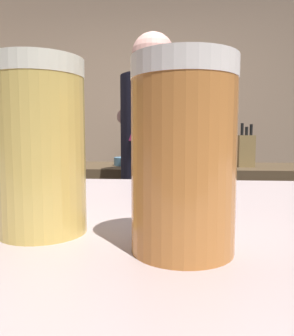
{
  "coord_description": "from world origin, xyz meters",
  "views": [
    {
      "loc": [
        0.27,
        -1.42,
        1.13
      ],
      "look_at": [
        0.22,
        -0.75,
        1.07
      ],
      "focal_mm": 34.72,
      "sensor_mm": 36.0,
      "label": 1
    }
  ],
  "objects_px": {
    "mixing_bowl": "(129,161)",
    "bottle_soy": "(154,117)",
    "pint_glass_near": "(41,148)",
    "bottle_olive_oil": "(203,119)",
    "pint_glass_far": "(183,157)",
    "chefs_knife": "(200,166)",
    "bartender": "(152,168)",
    "knife_block": "(246,150)",
    "bottle_hot_sauce": "(193,117)",
    "bottle_vinegar": "(179,118)"
  },
  "relations": [
    {
      "from": "bottle_soy",
      "to": "bottle_olive_oil",
      "type": "relative_size",
      "value": 1.3
    },
    {
      "from": "knife_block",
      "to": "bartender",
      "type": "bearing_deg",
      "value": -146.01
    },
    {
      "from": "bottle_olive_oil",
      "to": "pint_glass_near",
      "type": "bearing_deg",
      "value": -97.62
    },
    {
      "from": "bottle_hot_sauce",
      "to": "bottle_olive_oil",
      "type": "relative_size",
      "value": 1.26
    },
    {
      "from": "pint_glass_near",
      "to": "bottle_olive_oil",
      "type": "bearing_deg",
      "value": 82.38
    },
    {
      "from": "pint_glass_near",
      "to": "bottle_hot_sauce",
      "type": "xyz_separation_m",
      "value": [
        0.31,
        3.09,
        0.21
      ]
    },
    {
      "from": "chefs_knife",
      "to": "bottle_olive_oil",
      "type": "relative_size",
      "value": 1.18
    },
    {
      "from": "pint_glass_far",
      "to": "bottle_olive_oil",
      "type": "distance_m",
      "value": 3.18
    },
    {
      "from": "chefs_knife",
      "to": "bottle_olive_oil",
      "type": "bearing_deg",
      "value": 73.84
    },
    {
      "from": "mixing_bowl",
      "to": "pint_glass_far",
      "type": "bearing_deg",
      "value": -80.98
    },
    {
      "from": "pint_glass_far",
      "to": "bottle_olive_oil",
      "type": "relative_size",
      "value": 0.69
    },
    {
      "from": "knife_block",
      "to": "bottle_soy",
      "type": "xyz_separation_m",
      "value": [
        -0.65,
        1.22,
        0.29
      ]
    },
    {
      "from": "pint_glass_far",
      "to": "bottle_vinegar",
      "type": "xyz_separation_m",
      "value": [
        0.05,
        3.19,
        0.21
      ]
    },
    {
      "from": "pint_glass_far",
      "to": "bottle_vinegar",
      "type": "bearing_deg",
      "value": 89.04
    },
    {
      "from": "chefs_knife",
      "to": "bottle_olive_oil",
      "type": "distance_m",
      "value": 1.33
    },
    {
      "from": "pint_glass_far",
      "to": "bottle_olive_oil",
      "type": "xyz_separation_m",
      "value": [
        0.3,
        3.16,
        0.19
      ]
    },
    {
      "from": "pint_glass_near",
      "to": "bottle_soy",
      "type": "xyz_separation_m",
      "value": [
        -0.07,
        3.05,
        0.21
      ]
    },
    {
      "from": "bartender",
      "to": "mixing_bowl",
      "type": "distance_m",
      "value": 0.48
    },
    {
      "from": "bartender",
      "to": "bottle_vinegar",
      "type": "height_order",
      "value": "bartender"
    },
    {
      "from": "chefs_knife",
      "to": "bottle_hot_sauce",
      "type": "height_order",
      "value": "bottle_hot_sauce"
    },
    {
      "from": "bottle_vinegar",
      "to": "pint_glass_near",
      "type": "bearing_deg",
      "value": -93.18
    },
    {
      "from": "bartender",
      "to": "chefs_knife",
      "type": "relative_size",
      "value": 6.94
    },
    {
      "from": "pint_glass_near",
      "to": "bottle_hot_sauce",
      "type": "relative_size",
      "value": 0.59
    },
    {
      "from": "bartender",
      "to": "pint_glass_far",
      "type": "xyz_separation_m",
      "value": [
        0.12,
        -1.48,
        0.15
      ]
    },
    {
      "from": "knife_block",
      "to": "pint_glass_near",
      "type": "xyz_separation_m",
      "value": [
        -0.58,
        -1.82,
        0.08
      ]
    },
    {
      "from": "bartender",
      "to": "bottle_olive_oil",
      "type": "distance_m",
      "value": 1.77
    },
    {
      "from": "mixing_bowl",
      "to": "chefs_knife",
      "type": "relative_size",
      "value": 0.82
    },
    {
      "from": "knife_block",
      "to": "bottle_vinegar",
      "type": "distance_m",
      "value": 1.42
    },
    {
      "from": "bottle_soy",
      "to": "bottle_olive_oil",
      "type": "xyz_separation_m",
      "value": [
        0.49,
        0.07,
        -0.02
      ]
    },
    {
      "from": "pint_glass_far",
      "to": "bottle_soy",
      "type": "xyz_separation_m",
      "value": [
        -0.2,
        3.08,
        0.21
      ]
    },
    {
      "from": "knife_block",
      "to": "pint_glass_far",
      "type": "distance_m",
      "value": 1.92
    },
    {
      "from": "bottle_olive_oil",
      "to": "bottle_vinegar",
      "type": "bearing_deg",
      "value": 171.79
    },
    {
      "from": "pint_glass_near",
      "to": "mixing_bowl",
      "type": "bearing_deg",
      "value": 95.54
    },
    {
      "from": "pint_glass_far",
      "to": "bottle_soy",
      "type": "bearing_deg",
      "value": 93.66
    },
    {
      "from": "chefs_knife",
      "to": "knife_block",
      "type": "bearing_deg",
      "value": -14.58
    },
    {
      "from": "mixing_bowl",
      "to": "bottle_olive_oil",
      "type": "height_order",
      "value": "bottle_olive_oil"
    },
    {
      "from": "bottle_vinegar",
      "to": "bottle_olive_oil",
      "type": "xyz_separation_m",
      "value": [
        0.24,
        -0.03,
        -0.02
      ]
    },
    {
      "from": "pint_glass_near",
      "to": "bottle_soy",
      "type": "bearing_deg",
      "value": 91.41
    },
    {
      "from": "mixing_bowl",
      "to": "bottle_vinegar",
      "type": "relative_size",
      "value": 0.77
    },
    {
      "from": "chefs_knife",
      "to": "pint_glass_near",
      "type": "height_order",
      "value": "pint_glass_near"
    },
    {
      "from": "pint_glass_far",
      "to": "pint_glass_near",
      "type": "bearing_deg",
      "value": 163.27
    },
    {
      "from": "bartender",
      "to": "bottle_soy",
      "type": "height_order",
      "value": "bartender"
    },
    {
      "from": "pint_glass_far",
      "to": "chefs_knife",
      "type": "bearing_deg",
      "value": 84.95
    },
    {
      "from": "bottle_vinegar",
      "to": "bottle_soy",
      "type": "bearing_deg",
      "value": -156.39
    },
    {
      "from": "knife_block",
      "to": "bottle_hot_sauce",
      "type": "relative_size",
      "value": 1.07
    },
    {
      "from": "bartender",
      "to": "chefs_knife",
      "type": "distance_m",
      "value": 0.49
    },
    {
      "from": "bartender",
      "to": "bottle_soy",
      "type": "xyz_separation_m",
      "value": [
        -0.08,
        1.61,
        0.37
      ]
    },
    {
      "from": "bartender",
      "to": "bottle_vinegar",
      "type": "relative_size",
      "value": 6.57
    },
    {
      "from": "mixing_bowl",
      "to": "bottle_olive_oil",
      "type": "bearing_deg",
      "value": 64.23
    },
    {
      "from": "mixing_bowl",
      "to": "bottle_soy",
      "type": "distance_m",
      "value": 1.23
    }
  ]
}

